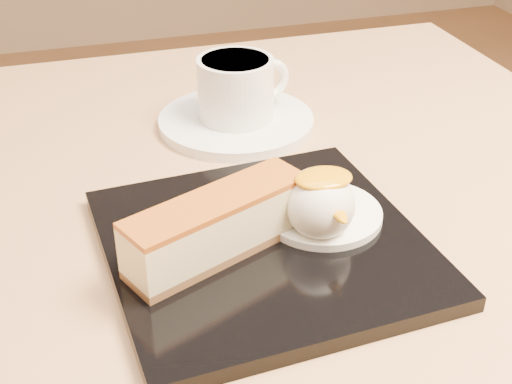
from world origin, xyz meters
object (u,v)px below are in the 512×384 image
object	(u,v)px
table	(223,380)
cheesecake	(218,226)
ice_cream_scoop	(320,205)
saucer	(236,122)
dessert_plate	(264,246)
coffee_cup	(237,87)

from	to	relation	value
table	cheesecake	xyz separation A→B (m)	(-0.01, -0.04, 0.19)
ice_cream_scoop	saucer	distance (m)	0.21
dessert_plate	ice_cream_scoop	xyz separation A→B (m)	(0.04, -0.00, 0.03)
table	cheesecake	world-z (taller)	cheesecake
table	dessert_plate	xyz separation A→B (m)	(0.03, -0.03, 0.16)
dessert_plate	saucer	xyz separation A→B (m)	(0.04, 0.21, -0.00)
ice_cream_scoop	coffee_cup	distance (m)	0.21
ice_cream_scoop	coffee_cup	size ratio (longest dim) A/B	0.52
cheesecake	coffee_cup	xyz separation A→B (m)	(0.07, 0.21, 0.01)
saucer	dessert_plate	bearing A→B (deg)	-100.07
table	coffee_cup	size ratio (longest dim) A/B	8.36
dessert_plate	ice_cream_scoop	distance (m)	0.05
table	cheesecake	bearing A→B (deg)	-103.17
saucer	coffee_cup	distance (m)	0.04
ice_cream_scoop	coffee_cup	bearing A→B (deg)	90.46
table	dessert_plate	bearing A→B (deg)	-53.21
ice_cream_scoop	saucer	xyz separation A→B (m)	(-0.00, 0.21, -0.03)
table	saucer	size ratio (longest dim) A/B	5.33
cheesecake	coffee_cup	bearing A→B (deg)	47.83
table	ice_cream_scoop	distance (m)	0.21
cheesecake	ice_cream_scoop	bearing A→B (deg)	-23.03
dessert_plate	cheesecake	world-z (taller)	cheesecake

